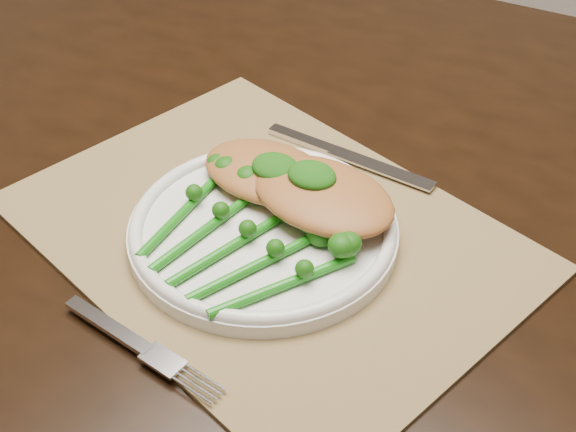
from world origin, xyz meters
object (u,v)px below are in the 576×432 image
Objects in this scene: dining_table at (266,364)px; placemat at (267,233)px; dinner_plate at (263,229)px; broccolini_bundle at (230,247)px; chicken_fillet_left at (267,172)px.

dining_table is 0.41m from placemat.
broccolini_bundle is (-0.00, -0.04, 0.01)m from dinner_plate.
chicken_fillet_left is at bearing 136.51° from placemat.
placemat reaches higher than dining_table.
broccolini_bundle reaches higher than placemat.
chicken_fillet_left is 0.67× the size of broccolini_bundle.
broccolini_bundle is (0.10, -0.17, 0.40)m from dining_table.
chicken_fillet_left is at bearing -55.40° from dining_table.
dinner_plate is (0.10, -0.13, 0.39)m from dining_table.
dining_table is at bearing 127.96° from dinner_plate.
broccolini_bundle is at bearing -74.04° from chicken_fillet_left.
dining_table is at bearing 129.76° from broccolini_bundle.
chicken_fillet_left is (0.07, -0.08, 0.40)m from dining_table.
placemat is 3.43× the size of chicken_fillet_left.
dining_table is 12.95× the size of chicken_fillet_left.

